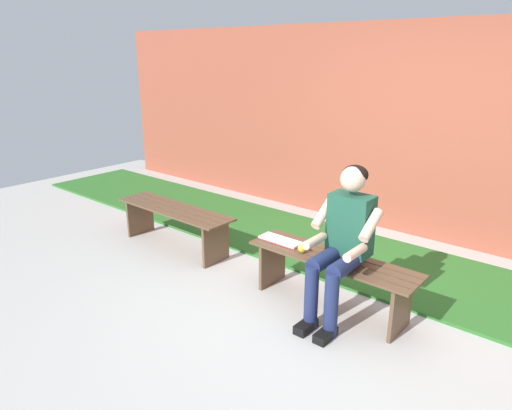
{
  "coord_description": "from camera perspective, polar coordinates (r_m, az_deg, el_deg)",
  "views": [
    {
      "loc": [
        -1.76,
        3.11,
        2.09
      ],
      "look_at": [
        0.7,
        0.15,
        0.81
      ],
      "focal_mm": 32.29,
      "sensor_mm": 36.0,
      "label": 1
    }
  ],
  "objects": [
    {
      "name": "bench_far",
      "position": [
        5.19,
        -10.06,
        -1.62
      ],
      "size": [
        1.53,
        0.42,
        0.46
      ],
      "rotation": [
        0.0,
        0.0,
        -0.01
      ],
      "color": "brown",
      "rests_on": "ground"
    },
    {
      "name": "ground_plane",
      "position": [
        4.07,
        -11.29,
        -13.29
      ],
      "size": [
        10.0,
        7.0,
        0.04
      ],
      "primitive_type": "cube",
      "color": "#B2B2AD"
    },
    {
      "name": "book_open",
      "position": [
        4.18,
        3.06,
        -4.42
      ],
      "size": [
        0.41,
        0.16,
        0.02
      ],
      "rotation": [
        0.0,
        0.0,
        -0.01
      ],
      "color": "white",
      "rests_on": "bench_near"
    },
    {
      "name": "bench_near",
      "position": [
        3.98,
        9.28,
        -7.95
      ],
      "size": [
        1.51,
        0.42,
        0.46
      ],
      "rotation": [
        0.0,
        0.0,
        -0.01
      ],
      "color": "brown",
      "rests_on": "ground"
    },
    {
      "name": "apple",
      "position": [
        3.96,
        5.76,
        -5.35
      ],
      "size": [
        0.08,
        0.08,
        0.08
      ],
      "primitive_type": "sphere",
      "color": "gold",
      "rests_on": "bench_near"
    },
    {
      "name": "person_seated",
      "position": [
        3.69,
        10.65,
        -4.13
      ],
      "size": [
        0.5,
        0.69,
        1.27
      ],
      "color": "#1E513D",
      "rests_on": "ground"
    },
    {
      "name": "brick_wall",
      "position": [
        5.81,
        16.62,
        8.99
      ],
      "size": [
        9.5,
        0.24,
        2.44
      ],
      "primitive_type": "cube",
      "color": "#9E4C38",
      "rests_on": "ground"
    },
    {
      "name": "grass_strip",
      "position": [
        5.39,
        5.6,
        -4.37
      ],
      "size": [
        9.0,
        1.36,
        0.03
      ],
      "primitive_type": "cube",
      "color": "#2D6B28",
      "rests_on": "ground"
    }
  ]
}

